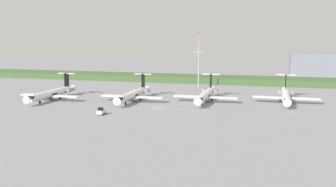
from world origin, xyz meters
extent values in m
plane|color=gray|center=(0.00, 30.00, 0.00)|extent=(500.00, 500.00, 0.00)
cube|color=#426033|center=(0.00, 74.99, 1.50)|extent=(320.00, 20.00, 2.99)
cylinder|color=white|center=(-42.21, 4.38, 2.45)|extent=(2.70, 24.00, 2.70)
cone|color=white|center=(-42.21, -9.12, 2.45)|extent=(2.70, 3.00, 2.70)
cone|color=white|center=(-42.21, 18.38, 2.45)|extent=(2.30, 4.00, 2.29)
cube|color=black|center=(-42.21, -7.22, 2.92)|extent=(2.03, 1.80, 0.90)
cylinder|color=black|center=(-42.21, 4.38, 2.30)|extent=(2.76, 3.60, 2.76)
cube|color=white|center=(-48.12, 3.38, 1.84)|extent=(11.00, 3.20, 0.36)
cube|color=white|center=(-36.31, 3.38, 1.84)|extent=(11.00, 3.20, 0.36)
cube|color=black|center=(-42.21, 15.38, 6.40)|extent=(0.36, 3.20, 5.20)
cube|color=white|center=(-42.21, 15.68, 8.80)|extent=(6.80, 1.80, 0.24)
cylinder|color=gray|center=(-44.46, 13.58, 2.65)|extent=(1.50, 3.40, 1.50)
cylinder|color=gray|center=(-39.96, 13.58, 2.65)|extent=(1.50, 3.40, 1.50)
cylinder|color=gray|center=(-42.21, -3.06, 1.00)|extent=(0.20, 0.20, 0.65)
cylinder|color=black|center=(-42.21, -3.06, 0.45)|extent=(0.30, 0.90, 0.90)
cylinder|color=black|center=(-44.11, 6.78, 0.45)|extent=(0.35, 0.90, 0.90)
cylinder|color=black|center=(-40.31, 6.78, 0.45)|extent=(0.35, 0.90, 0.90)
cylinder|color=white|center=(-12.43, 10.02, 2.45)|extent=(2.70, 24.00, 2.70)
cone|color=white|center=(-12.43, -3.48, 2.45)|extent=(2.70, 3.00, 2.70)
cone|color=white|center=(-12.43, 24.02, 2.45)|extent=(2.30, 4.00, 2.29)
cube|color=black|center=(-12.43, -1.58, 2.92)|extent=(2.02, 1.80, 0.90)
cylinder|color=black|center=(-12.43, 10.02, 2.30)|extent=(2.76, 3.60, 2.76)
cube|color=white|center=(-18.33, 9.02, 1.84)|extent=(11.00, 3.20, 0.36)
cube|color=white|center=(-6.52, 9.02, 1.84)|extent=(11.00, 3.20, 0.36)
cube|color=black|center=(-12.43, 21.02, 6.40)|extent=(0.36, 3.20, 5.20)
cube|color=white|center=(-12.43, 21.32, 8.80)|extent=(6.80, 1.80, 0.24)
cylinder|color=gray|center=(-14.68, 19.22, 2.65)|extent=(1.50, 3.40, 1.50)
cylinder|color=gray|center=(-10.18, 19.22, 2.65)|extent=(1.50, 3.40, 1.50)
cylinder|color=gray|center=(-12.43, 2.58, 1.00)|extent=(0.20, 0.20, 0.65)
cylinder|color=black|center=(-12.43, 2.58, 0.45)|extent=(0.30, 0.90, 0.90)
cylinder|color=black|center=(-14.33, 12.42, 0.45)|extent=(0.35, 0.90, 0.90)
cylinder|color=black|center=(-10.53, 12.42, 0.45)|extent=(0.35, 0.90, 0.90)
cylinder|color=white|center=(12.93, 16.21, 2.45)|extent=(2.70, 24.00, 2.70)
cone|color=white|center=(12.93, 2.71, 2.45)|extent=(2.70, 3.00, 2.70)
cone|color=white|center=(12.93, 30.21, 2.45)|extent=(2.30, 4.00, 2.29)
cube|color=black|center=(12.93, 4.61, 2.92)|extent=(2.02, 1.80, 0.90)
cylinder|color=black|center=(12.93, 16.21, 2.30)|extent=(2.76, 3.60, 2.76)
cube|color=white|center=(7.02, 15.21, 1.84)|extent=(11.00, 3.20, 0.36)
cube|color=white|center=(18.83, 15.21, 1.84)|extent=(11.00, 3.20, 0.36)
cube|color=black|center=(12.93, 27.21, 6.40)|extent=(0.36, 3.20, 5.20)
cube|color=white|center=(12.93, 27.51, 8.80)|extent=(6.80, 1.80, 0.24)
cylinder|color=gray|center=(10.68, 25.41, 2.65)|extent=(1.50, 3.40, 1.50)
cylinder|color=gray|center=(15.18, 25.41, 2.65)|extent=(1.50, 3.40, 1.50)
cylinder|color=gray|center=(12.93, 8.77, 1.00)|extent=(0.20, 0.20, 0.65)
cylinder|color=black|center=(12.93, 8.77, 0.45)|extent=(0.30, 0.90, 0.90)
cylinder|color=black|center=(11.03, 18.61, 0.45)|extent=(0.35, 0.90, 0.90)
cylinder|color=black|center=(14.83, 18.61, 0.45)|extent=(0.35, 0.90, 0.90)
cylinder|color=white|center=(40.58, 21.76, 2.45)|extent=(2.70, 24.00, 2.70)
cone|color=white|center=(40.58, 8.26, 2.45)|extent=(2.70, 3.00, 2.70)
cone|color=white|center=(40.58, 35.76, 2.45)|extent=(2.30, 4.00, 2.29)
cube|color=black|center=(40.58, 10.16, 2.92)|extent=(2.03, 1.80, 0.90)
cylinder|color=black|center=(40.58, 21.76, 2.30)|extent=(2.76, 3.60, 2.76)
cube|color=white|center=(34.68, 20.76, 1.84)|extent=(11.00, 3.20, 0.36)
cube|color=white|center=(46.49, 20.76, 1.84)|extent=(11.00, 3.20, 0.36)
cube|color=black|center=(40.58, 32.76, 6.40)|extent=(0.36, 3.20, 5.20)
cube|color=white|center=(40.58, 33.06, 8.80)|extent=(6.80, 1.80, 0.24)
cylinder|color=gray|center=(38.33, 30.96, 2.65)|extent=(1.50, 3.40, 1.50)
cylinder|color=gray|center=(42.83, 30.96, 2.65)|extent=(1.50, 3.40, 1.50)
cylinder|color=gray|center=(40.58, 14.32, 1.00)|extent=(0.20, 0.20, 0.65)
cylinder|color=black|center=(40.58, 14.32, 0.45)|extent=(0.30, 0.90, 0.90)
cylinder|color=black|center=(38.68, 24.16, 0.45)|extent=(0.35, 0.90, 0.90)
cylinder|color=black|center=(42.48, 24.16, 0.45)|extent=(0.35, 0.90, 0.90)
cylinder|color=#B2B2B7|center=(3.32, 51.92, 7.95)|extent=(0.50, 0.50, 15.90)
cylinder|color=#B2B2B7|center=(3.32, 51.92, 20.18)|extent=(0.28, 0.28, 8.56)
cube|color=#B2B2B7|center=(3.32, 51.92, 16.30)|extent=(4.40, 0.20, 0.20)
sphere|color=red|center=(3.32, 51.92, 24.71)|extent=(0.50, 0.50, 0.50)
cube|color=silver|center=(-13.13, -15.04, 0.85)|extent=(1.70, 3.20, 1.10)
cube|color=black|center=(-13.13, -15.60, 1.85)|extent=(1.36, 1.10, 0.90)
cylinder|color=black|center=(-13.88, -16.00, 0.30)|extent=(0.22, 0.60, 0.60)
cylinder|color=black|center=(-12.38, -16.00, 0.30)|extent=(0.22, 0.60, 0.60)
cylinder|color=black|center=(-13.88, -14.08, 0.30)|extent=(0.22, 0.60, 0.60)
cylinder|color=black|center=(-12.38, -14.08, 0.30)|extent=(0.22, 0.60, 0.60)
cone|color=orange|center=(8.56, -2.64, 0.28)|extent=(0.44, 0.44, 0.55)
cone|color=orange|center=(12.03, -2.71, 0.28)|extent=(0.44, 0.44, 0.55)
cone|color=orange|center=(16.12, -2.61, 0.28)|extent=(0.44, 0.44, 0.55)
camera|label=1|loc=(36.17, -118.38, 23.33)|focal=41.11mm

